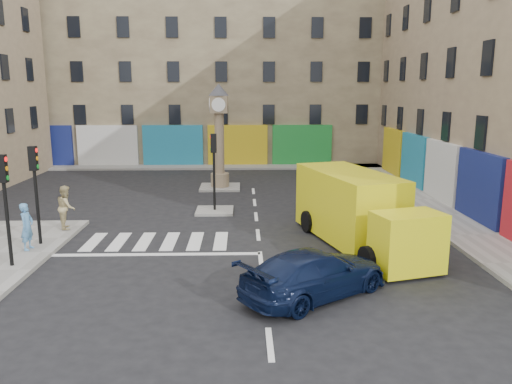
{
  "coord_description": "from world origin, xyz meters",
  "views": [
    {
      "loc": [
        -0.61,
        -15.74,
        5.87
      ],
      "look_at": [
        -0.11,
        3.07,
        2.0
      ],
      "focal_mm": 35.0,
      "sensor_mm": 36.0,
      "label": 1
    }
  ],
  "objects_px": {
    "clock_pillar": "(219,130)",
    "navy_sedan": "(315,273)",
    "traffic_light_left_far": "(35,179)",
    "yellow_van": "(357,210)",
    "traffic_light_left_near": "(5,192)",
    "pedestrian_blue": "(27,226)",
    "traffic_light_island": "(214,159)",
    "pedestrian_tan": "(66,207)"
  },
  "relations": [
    {
      "from": "clock_pillar",
      "to": "navy_sedan",
      "type": "xyz_separation_m",
      "value": [
        3.45,
        -16.21,
        -2.86
      ]
    },
    {
      "from": "traffic_light_left_far",
      "to": "yellow_van",
      "type": "bearing_deg",
      "value": 0.18
    },
    {
      "from": "traffic_light_left_near",
      "to": "clock_pillar",
      "type": "relative_size",
      "value": 0.61
    },
    {
      "from": "clock_pillar",
      "to": "yellow_van",
      "type": "xyz_separation_m",
      "value": [
        5.76,
        -11.36,
        -2.19
      ]
    },
    {
      "from": "pedestrian_blue",
      "to": "yellow_van",
      "type": "bearing_deg",
      "value": -80.49
    },
    {
      "from": "traffic_light_left_far",
      "to": "navy_sedan",
      "type": "height_order",
      "value": "traffic_light_left_far"
    },
    {
      "from": "yellow_van",
      "to": "traffic_light_left_far",
      "type": "bearing_deg",
      "value": 164.71
    },
    {
      "from": "traffic_light_left_near",
      "to": "yellow_van",
      "type": "xyz_separation_m",
      "value": [
        12.06,
        2.44,
        -1.27
      ]
    },
    {
      "from": "traffic_light_left_near",
      "to": "pedestrian_blue",
      "type": "distance_m",
      "value": 2.34
    },
    {
      "from": "traffic_light_island",
      "to": "pedestrian_blue",
      "type": "distance_m",
      "value": 9.01
    },
    {
      "from": "traffic_light_island",
      "to": "yellow_van",
      "type": "distance_m",
      "value": 7.96
    },
    {
      "from": "yellow_van",
      "to": "pedestrian_tan",
      "type": "distance_m",
      "value": 11.95
    },
    {
      "from": "clock_pillar",
      "to": "pedestrian_blue",
      "type": "distance_m",
      "value": 13.94
    },
    {
      "from": "clock_pillar",
      "to": "yellow_van",
      "type": "distance_m",
      "value": 12.92
    },
    {
      "from": "traffic_light_left_near",
      "to": "pedestrian_tan",
      "type": "height_order",
      "value": "traffic_light_left_near"
    },
    {
      "from": "traffic_light_left_far",
      "to": "pedestrian_blue",
      "type": "bearing_deg",
      "value": -101.76
    },
    {
      "from": "yellow_van",
      "to": "pedestrian_blue",
      "type": "bearing_deg",
      "value": 167.99
    },
    {
      "from": "traffic_light_island",
      "to": "yellow_van",
      "type": "height_order",
      "value": "traffic_light_island"
    },
    {
      "from": "clock_pillar",
      "to": "pedestrian_tan",
      "type": "height_order",
      "value": "clock_pillar"
    },
    {
      "from": "traffic_light_island",
      "to": "yellow_van",
      "type": "bearing_deg",
      "value": -42.96
    },
    {
      "from": "traffic_light_left_near",
      "to": "yellow_van",
      "type": "bearing_deg",
      "value": 11.43
    },
    {
      "from": "traffic_light_left_near",
      "to": "pedestrian_blue",
      "type": "relative_size",
      "value": 2.14
    },
    {
      "from": "yellow_van",
      "to": "navy_sedan",
      "type": "bearing_deg",
      "value": -130.9
    },
    {
      "from": "traffic_light_left_near",
      "to": "pedestrian_blue",
      "type": "xyz_separation_m",
      "value": [
        -0.15,
        1.7,
        -1.61
      ]
    },
    {
      "from": "clock_pillar",
      "to": "pedestrian_tan",
      "type": "relative_size",
      "value": 3.35
    },
    {
      "from": "navy_sedan",
      "to": "traffic_light_left_near",
      "type": "bearing_deg",
      "value": 40.26
    },
    {
      "from": "traffic_light_island",
      "to": "navy_sedan",
      "type": "height_order",
      "value": "traffic_light_island"
    },
    {
      "from": "traffic_light_left_far",
      "to": "traffic_light_left_near",
      "type": "bearing_deg",
      "value": -90.0
    },
    {
      "from": "traffic_light_left_far",
      "to": "clock_pillar",
      "type": "bearing_deg",
      "value": 61.06
    },
    {
      "from": "traffic_light_island",
      "to": "traffic_light_left_far",
      "type": "bearing_deg",
      "value": -139.4
    },
    {
      "from": "traffic_light_left_far",
      "to": "clock_pillar",
      "type": "xyz_separation_m",
      "value": [
        6.3,
        11.4,
        0.93
      ]
    },
    {
      "from": "traffic_light_island",
      "to": "pedestrian_blue",
      "type": "relative_size",
      "value": 2.14
    },
    {
      "from": "traffic_light_left_near",
      "to": "traffic_light_island",
      "type": "xyz_separation_m",
      "value": [
        6.3,
        7.8,
        -0.03
      ]
    },
    {
      "from": "traffic_light_island",
      "to": "pedestrian_blue",
      "type": "xyz_separation_m",
      "value": [
        -6.45,
        -6.1,
        -1.58
      ]
    },
    {
      "from": "traffic_light_left_near",
      "to": "traffic_light_island",
      "type": "height_order",
      "value": "traffic_light_left_near"
    },
    {
      "from": "traffic_light_left_far",
      "to": "yellow_van",
      "type": "relative_size",
      "value": 0.47
    },
    {
      "from": "traffic_light_island",
      "to": "clock_pillar",
      "type": "distance_m",
      "value": 6.07
    },
    {
      "from": "traffic_light_left_far",
      "to": "traffic_light_island",
      "type": "height_order",
      "value": "traffic_light_left_far"
    },
    {
      "from": "traffic_light_left_far",
      "to": "pedestrian_blue",
      "type": "height_order",
      "value": "traffic_light_left_far"
    },
    {
      "from": "traffic_light_left_far",
      "to": "navy_sedan",
      "type": "bearing_deg",
      "value": -26.28
    },
    {
      "from": "traffic_light_left_near",
      "to": "traffic_light_island",
      "type": "distance_m",
      "value": 10.03
    },
    {
      "from": "traffic_light_left_near",
      "to": "navy_sedan",
      "type": "bearing_deg",
      "value": -13.91
    }
  ]
}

